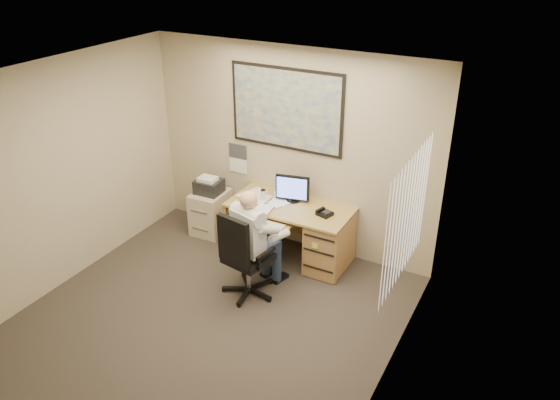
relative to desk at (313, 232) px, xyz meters
The scene contains 8 objects.
room_shell 2.17m from the desk, 105.42° to the right, with size 4.00×4.50×2.70m.
desk is the anchor object (origin of this frame).
world_map 1.60m from the desk, 150.10° to the left, with size 1.56×0.03×1.06m, color #1E4C93.
wall_calendar 1.51m from the desk, 165.62° to the left, with size 0.28×0.01×0.42m, color white.
window_blinds 2.13m from the desk, 37.18° to the right, with size 0.06×1.40×1.30m, color silver, non-canonical shape.
filing_cabinet 1.63m from the desk, behind, with size 0.46×0.55×0.86m.
office_chair 1.10m from the desk, 110.30° to the right, with size 0.76×0.76×1.11m.
person 1.04m from the desk, 112.37° to the right, with size 0.54×0.77×1.34m, color silver, non-canonical shape.
Camera 1 is at (3.01, -3.66, 3.96)m, focal length 35.00 mm.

